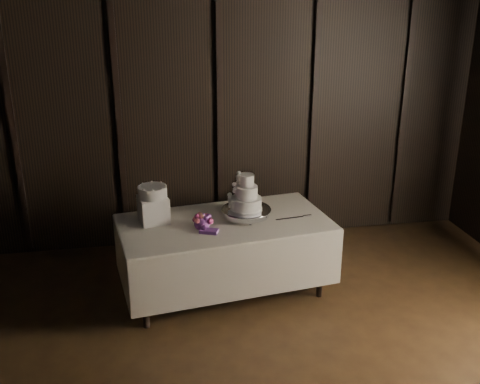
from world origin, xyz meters
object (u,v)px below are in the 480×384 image
(bouquet, at_px, (202,222))
(display_table, at_px, (225,254))
(wedding_cake, at_px, (244,196))
(small_cake, at_px, (152,192))
(cake_stand, at_px, (246,213))
(box_pedestal, at_px, (154,210))

(bouquet, bearing_deg, display_table, 25.42)
(wedding_cake, distance_m, small_cake, 0.86)
(cake_stand, relative_size, small_cake, 1.79)
(wedding_cake, bearing_deg, display_table, -152.77)
(display_table, bearing_deg, box_pedestal, 162.30)
(box_pedestal, bearing_deg, bouquet, -27.29)
(bouquet, bearing_deg, box_pedestal, 152.71)
(display_table, relative_size, wedding_cake, 6.01)
(cake_stand, xyz_separation_m, bouquet, (-0.45, -0.16, 0.01))
(display_table, distance_m, wedding_cake, 0.61)
(display_table, distance_m, box_pedestal, 0.82)
(display_table, height_order, bouquet, bouquet)
(cake_stand, bearing_deg, display_table, -166.14)
(wedding_cake, bearing_deg, bouquet, -144.98)
(cake_stand, distance_m, box_pedestal, 0.89)
(wedding_cake, relative_size, box_pedestal, 1.35)
(display_table, xyz_separation_m, small_cake, (-0.66, 0.11, 0.65))
(wedding_cake, xyz_separation_m, small_cake, (-0.86, 0.07, 0.08))
(cake_stand, xyz_separation_m, small_cake, (-0.88, 0.06, 0.26))
(bouquet, height_order, box_pedestal, box_pedestal)
(cake_stand, bearing_deg, box_pedestal, 176.14)
(box_pedestal, bearing_deg, small_cake, 0.00)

